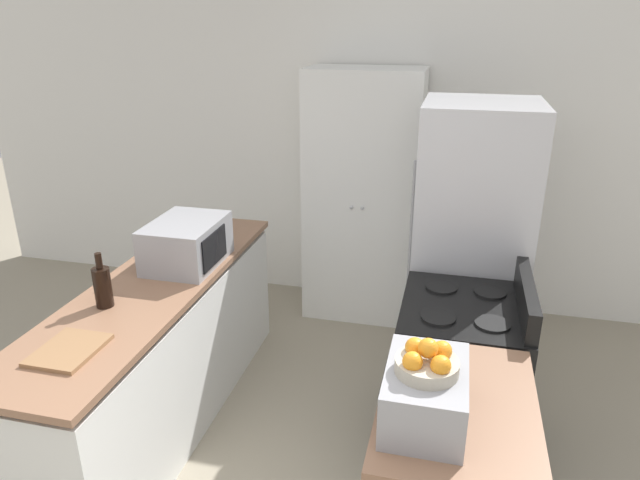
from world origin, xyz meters
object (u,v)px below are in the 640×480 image
Objects in this scene: stove at (458,379)px; refrigerator at (470,249)px; wine_bottle at (103,286)px; fruit_bowl at (427,361)px; microwave at (187,243)px; toaster_oven at (425,394)px; pantry_cabinet at (363,197)px.

stove is 0.58× the size of refrigerator.
wine_bottle is 1.73m from fruit_bowl.
refrigerator is 3.58× the size of microwave.
stove is at bearing 13.94° from wine_bottle.
fruit_bowl reaches higher than stove.
toaster_oven is (1.47, -1.10, -0.03)m from microwave.
wine_bottle is at bearing -116.94° from pantry_cabinet.
pantry_cabinet reaches higher than microwave.
microwave is 0.62m from wine_bottle.
stove is at bearing -5.34° from microwave.
toaster_oven reaches higher than stove.
pantry_cabinet is at bearing 117.66° from stove.
stove is 0.89m from refrigerator.
toaster_oven is at bearing 88.73° from fruit_bowl.
microwave is (-0.82, -1.37, 0.07)m from pantry_cabinet.
toaster_oven is (1.65, -0.50, -0.01)m from wine_bottle.
pantry_cabinet is at bearing 104.76° from toaster_oven.
pantry_cabinet reaches higher than toaster_oven.
microwave is 1.85m from fruit_bowl.
stove is at bearing 81.32° from fruit_bowl.
refrigerator reaches higher than toaster_oven.
toaster_oven is (0.65, -2.46, 0.04)m from pantry_cabinet.
pantry_cabinet is 2.57m from fruit_bowl.
wine_bottle is (-1.81, -1.20, 0.10)m from refrigerator.
wine_bottle is 0.68× the size of toaster_oven.
pantry_cabinet reaches higher than wine_bottle.
toaster_oven is at bearing -16.91° from wine_bottle.
fruit_bowl is (-0.15, -0.96, 0.71)m from stove.
pantry_cabinet is 1.12m from refrigerator.
refrigerator is 1.72m from toaster_oven.
pantry_cabinet is 2.55m from toaster_oven.
refrigerator reaches higher than microwave.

